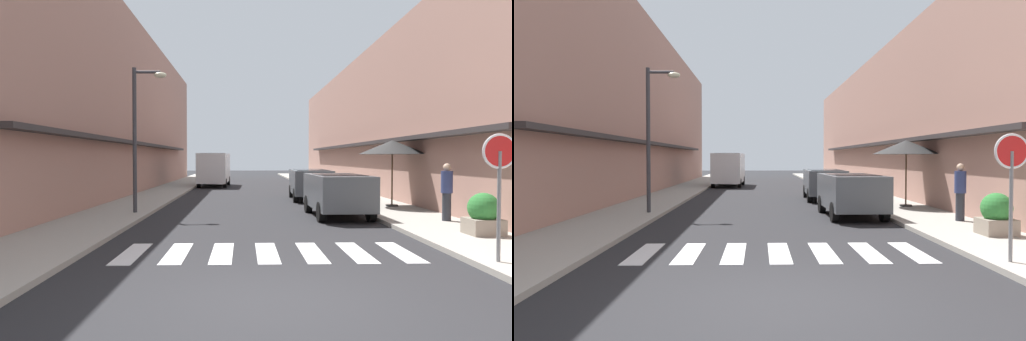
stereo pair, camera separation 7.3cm
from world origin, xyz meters
The scene contains 14 objects.
ground_plane centered at (0.00, 18.58, 0.00)m, with size 102.21×102.21×0.00m, color #232326.
sidewalk_left centered at (-5.05, 18.58, 0.06)m, with size 2.56×65.05×0.12m, color #9E998E.
sidewalk_right centered at (5.05, 18.58, 0.06)m, with size 2.56×65.05×0.12m, color #9E998E.
building_row_left centered at (-8.82, 19.91, 4.83)m, with size 5.50×43.81×9.67m.
building_row_right centered at (8.82, 19.91, 4.03)m, with size 5.50×43.81×8.06m.
crosswalk centered at (0.00, 3.47, 0.01)m, with size 6.15×2.20×0.01m.
parked_car_near centered at (2.72, 9.42, 0.92)m, with size 1.87×3.94×1.47m.
parked_car_mid centered at (2.72, 15.95, 0.92)m, with size 1.93×4.33×1.47m.
delivery_van centered at (-2.57, 26.82, 1.41)m, with size 2.14×5.46×2.37m.
round_street_sign centered at (4.17, 2.00, 1.91)m, with size 0.65×0.07×2.35m.
street_lamp centered at (-4.09, 9.96, 3.23)m, with size 1.19×0.28×5.04m.
cafe_umbrella centered at (5.38, 11.80, 2.44)m, with size 2.63×2.63×2.61m.
planter_corner centered at (5.45, 4.97, 0.62)m, with size 0.78×0.78×1.04m.
pedestrian_walking_near centered at (5.66, 7.51, 1.04)m, with size 0.34×0.34×1.74m.
Camera 2 is at (-0.43, -6.31, 2.02)m, focal length 32.50 mm.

